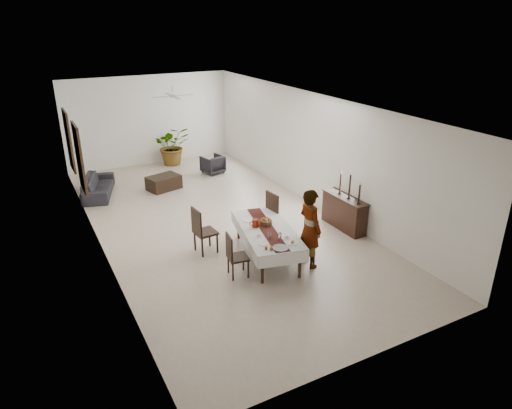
% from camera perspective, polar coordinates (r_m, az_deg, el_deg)
% --- Properties ---
extents(floor, '(6.00, 12.00, 0.00)m').
position_cam_1_polar(floor, '(12.31, -4.98, -2.15)').
color(floor, beige).
rests_on(floor, ground).
extents(ceiling, '(6.00, 12.00, 0.02)m').
position_cam_1_polar(ceiling, '(11.35, -5.53, 12.68)').
color(ceiling, white).
rests_on(ceiling, wall_back).
extents(wall_back, '(6.00, 0.02, 3.20)m').
position_cam_1_polar(wall_back, '(17.25, -13.23, 10.20)').
color(wall_back, white).
rests_on(wall_back, floor).
extents(wall_front, '(6.00, 0.02, 3.20)m').
position_cam_1_polar(wall_front, '(7.05, 14.54, -8.37)').
color(wall_front, white).
rests_on(wall_front, floor).
extents(wall_left, '(0.02, 12.00, 3.20)m').
position_cam_1_polar(wall_left, '(10.99, -19.77, 2.46)').
color(wall_left, white).
rests_on(wall_left, floor).
extents(wall_right, '(0.02, 12.00, 3.20)m').
position_cam_1_polar(wall_right, '(13.13, 6.97, 6.81)').
color(wall_right, white).
rests_on(wall_right, floor).
extents(dining_table_top, '(1.40, 2.39, 0.05)m').
position_cam_1_polar(dining_table_top, '(10.26, 1.36, -3.17)').
color(dining_table_top, black).
rests_on(dining_table_top, table_leg_fl).
extents(table_leg_fl, '(0.08, 0.08, 0.65)m').
position_cam_1_polar(table_leg_fl, '(9.43, 0.80, -8.09)').
color(table_leg_fl, black).
rests_on(table_leg_fl, floor).
extents(table_leg_fr, '(0.08, 0.08, 0.65)m').
position_cam_1_polar(table_leg_fr, '(9.66, 5.52, -7.40)').
color(table_leg_fr, black).
rests_on(table_leg_fr, floor).
extents(table_leg_bl, '(0.08, 0.08, 0.65)m').
position_cam_1_polar(table_leg_bl, '(11.25, -2.22, -2.74)').
color(table_leg_bl, black).
rests_on(table_leg_bl, floor).
extents(table_leg_br, '(0.08, 0.08, 0.65)m').
position_cam_1_polar(table_leg_br, '(11.44, 1.79, -2.27)').
color(table_leg_br, black).
rests_on(table_leg_br, floor).
extents(tablecloth_top, '(1.60, 2.59, 0.01)m').
position_cam_1_polar(tablecloth_top, '(10.25, 1.36, -3.03)').
color(tablecloth_top, silver).
rests_on(tablecloth_top, dining_table_top).
extents(tablecloth_drape_left, '(0.54, 2.35, 0.28)m').
position_cam_1_polar(tablecloth_drape_left, '(10.18, -1.60, -4.07)').
color(tablecloth_drape_left, white).
rests_on(tablecloth_drape_left, dining_table_top).
extents(tablecloth_drape_right, '(0.54, 2.35, 0.28)m').
position_cam_1_polar(tablecloth_drape_right, '(10.47, 4.22, -3.35)').
color(tablecloth_drape_right, silver).
rests_on(tablecloth_drape_right, dining_table_top).
extents(tablecloth_drape_near, '(1.08, 0.25, 0.28)m').
position_cam_1_polar(tablecloth_drape_near, '(9.30, 3.48, -6.86)').
color(tablecloth_drape_near, white).
rests_on(tablecloth_drape_near, dining_table_top).
extents(tablecloth_drape_far, '(1.08, 0.25, 0.28)m').
position_cam_1_polar(tablecloth_drape_far, '(11.36, -0.38, -1.12)').
color(tablecloth_drape_far, white).
rests_on(tablecloth_drape_far, dining_table_top).
extents(table_runner, '(0.83, 2.35, 0.00)m').
position_cam_1_polar(table_runner, '(10.25, 1.36, -2.99)').
color(table_runner, '#511D17').
rests_on(table_runner, tablecloth_top).
extents(red_pitcher, '(0.17, 0.17, 0.19)m').
position_cam_1_polar(red_pitcher, '(10.27, -0.10, -2.36)').
color(red_pitcher, maroon).
rests_on(red_pitcher, tablecloth_top).
extents(pitcher_handle, '(0.11, 0.04, 0.11)m').
position_cam_1_polar(pitcher_handle, '(10.25, -0.53, -2.41)').
color(pitcher_handle, maroon).
rests_on(pitcher_handle, red_pitcher).
extents(wine_glass_near, '(0.07, 0.07, 0.16)m').
position_cam_1_polar(wine_glass_near, '(9.73, 3.03, -3.99)').
color(wine_glass_near, white).
rests_on(wine_glass_near, tablecloth_top).
extents(wine_glass_mid, '(0.07, 0.07, 0.16)m').
position_cam_1_polar(wine_glass_mid, '(9.75, 1.71, -3.90)').
color(wine_glass_mid, silver).
rests_on(wine_glass_mid, tablecloth_top).
extents(wine_glass_far, '(0.07, 0.07, 0.16)m').
position_cam_1_polar(wine_glass_far, '(10.27, 1.54, -2.46)').
color(wine_glass_far, white).
rests_on(wine_glass_far, tablecloth_top).
extents(teacup_right, '(0.08, 0.08, 0.06)m').
position_cam_1_polar(teacup_right, '(9.84, 3.87, -4.02)').
color(teacup_right, white).
rests_on(teacup_right, saucer_right).
extents(saucer_right, '(0.14, 0.14, 0.01)m').
position_cam_1_polar(saucer_right, '(9.85, 3.86, -4.14)').
color(saucer_right, white).
rests_on(saucer_right, tablecloth_top).
extents(teacup_left, '(0.08, 0.08, 0.06)m').
position_cam_1_polar(teacup_left, '(9.88, 0.35, -3.83)').
color(teacup_left, silver).
rests_on(teacup_left, saucer_left).
extents(saucer_left, '(0.14, 0.14, 0.01)m').
position_cam_1_polar(saucer_left, '(9.89, 0.35, -3.95)').
color(saucer_left, white).
rests_on(saucer_left, tablecloth_top).
extents(plate_near_right, '(0.22, 0.22, 0.01)m').
position_cam_1_polar(plate_near_right, '(9.62, 4.56, -4.83)').
color(plate_near_right, white).
rests_on(plate_near_right, tablecloth_top).
extents(bread_near_right, '(0.08, 0.08, 0.08)m').
position_cam_1_polar(bread_near_right, '(9.61, 4.57, -4.70)').
color(bread_near_right, tan).
rests_on(bread_near_right, plate_near_right).
extents(plate_near_left, '(0.22, 0.22, 0.01)m').
position_cam_1_polar(plate_near_left, '(9.57, 0.96, -4.90)').
color(plate_near_left, silver).
rests_on(plate_near_left, tablecloth_top).
extents(plate_far_left, '(0.22, 0.22, 0.01)m').
position_cam_1_polar(plate_far_left, '(10.62, -0.97, -2.00)').
color(plate_far_left, white).
rests_on(plate_far_left, tablecloth_top).
extents(serving_tray, '(0.34, 0.34, 0.02)m').
position_cam_1_polar(serving_tray, '(9.41, 3.08, -5.44)').
color(serving_tray, '#47474D').
rests_on(serving_tray, tablecloth_top).
extents(jam_jar_a, '(0.06, 0.06, 0.07)m').
position_cam_1_polar(jam_jar_a, '(9.32, 1.93, -5.54)').
color(jam_jar_a, '#8C3C14').
rests_on(jam_jar_a, tablecloth_top).
extents(jam_jar_b, '(0.06, 0.06, 0.07)m').
position_cam_1_polar(jam_jar_b, '(9.34, 1.28, -5.45)').
color(jam_jar_b, maroon).
rests_on(jam_jar_b, tablecloth_top).
extents(fruit_basket, '(0.28, 0.28, 0.09)m').
position_cam_1_polar(fruit_basket, '(10.44, 1.24, -2.21)').
color(fruit_basket, brown).
rests_on(fruit_basket, tablecloth_top).
extents(fruit_red, '(0.08, 0.08, 0.08)m').
position_cam_1_polar(fruit_red, '(10.44, 1.37, -1.80)').
color(fruit_red, maroon).
rests_on(fruit_red, fruit_basket).
extents(fruit_green, '(0.07, 0.07, 0.07)m').
position_cam_1_polar(fruit_green, '(10.43, 1.01, -1.82)').
color(fruit_green, olive).
rests_on(fruit_green, fruit_basket).
extents(fruit_yellow, '(0.08, 0.08, 0.08)m').
position_cam_1_polar(fruit_yellow, '(10.37, 1.32, -1.96)').
color(fruit_yellow, gold).
rests_on(fruit_yellow, fruit_basket).
extents(chair_right_near_seat, '(0.48, 0.48, 0.05)m').
position_cam_1_polar(chair_right_near_seat, '(10.04, 5.78, -5.06)').
color(chair_right_near_seat, black).
rests_on(chair_right_near_seat, chair_right_near_leg_fl).
extents(chair_right_near_leg_fl, '(0.05, 0.05, 0.47)m').
position_cam_1_polar(chair_right_near_leg_fl, '(10.13, 7.26, -6.56)').
color(chair_right_near_leg_fl, black).
rests_on(chair_right_near_leg_fl, floor).
extents(chair_right_near_leg_fr, '(0.05, 0.05, 0.47)m').
position_cam_1_polar(chair_right_near_leg_fr, '(10.40, 6.01, -5.66)').
color(chair_right_near_leg_fr, black).
rests_on(chair_right_near_leg_fr, floor).
extents(chair_right_near_leg_bl, '(0.05, 0.05, 0.47)m').
position_cam_1_polar(chair_right_near_leg_bl, '(9.93, 5.42, -7.12)').
color(chair_right_near_leg_bl, black).
rests_on(chair_right_near_leg_bl, floor).
extents(chair_right_near_leg_br, '(0.05, 0.05, 0.47)m').
position_cam_1_polar(chair_right_near_leg_br, '(10.21, 4.20, -6.18)').
color(chair_right_near_leg_br, black).
rests_on(chair_right_near_leg_br, floor).
extents(chair_right_near_back, '(0.05, 0.48, 0.60)m').
position_cam_1_polar(chair_right_near_back, '(10.01, 6.88, -3.14)').
color(chair_right_near_back, black).
rests_on(chair_right_near_back, chair_right_near_seat).
extents(chair_right_far_seat, '(0.54, 0.54, 0.06)m').
position_cam_1_polar(chair_right_far_seat, '(11.14, 1.07, -1.92)').
color(chair_right_far_seat, black).
rests_on(chair_right_far_seat, chair_right_far_leg_fl).
extents(chair_right_far_leg_fl, '(0.05, 0.05, 0.49)m').
position_cam_1_polar(chair_right_far_leg_fl, '(11.21, 2.50, -3.30)').
color(chair_right_far_leg_fl, black).
rests_on(chair_right_far_leg_fl, floor).
extents(chair_right_far_leg_fr, '(0.05, 0.05, 0.49)m').
position_cam_1_polar(chair_right_far_leg_fr, '(11.51, 1.31, -2.57)').
color(chair_right_far_leg_fr, black).
rests_on(chair_right_far_leg_fr, floor).
extents(chair_right_far_leg_bl, '(0.05, 0.05, 0.49)m').
position_cam_1_polar(chair_right_far_leg_bl, '(11.00, 0.80, -3.81)').
color(chair_right_far_leg_bl, black).
rests_on(chair_right_far_leg_bl, floor).
extents(chair_right_far_leg_br, '(0.05, 0.05, 0.49)m').
position_cam_1_polar(chair_right_far_leg_br, '(11.30, -0.37, -3.06)').
color(chair_right_far_leg_br, black).
rests_on(chair_right_far_leg_br, floor).
extents(chair_right_far_back, '(0.10, 0.49, 0.63)m').
position_cam_1_polar(chair_right_far_back, '(11.12, 2.03, -0.08)').
color(chair_right_far_back, black).
rests_on(chair_right_far_back, chair_right_far_seat).
extents(chair_left_near_seat, '(0.47, 0.47, 0.05)m').
position_cam_1_polar(chair_left_near_seat, '(9.64, -2.26, -6.63)').
color(chair_left_near_seat, black).
rests_on(chair_left_near_seat, chair_left_near_leg_fl).
extents(chair_left_near_leg_fl, '(0.05, 0.05, 0.41)m').
position_cam_1_polar(chair_left_near_leg_fl, '(9.86, -3.48, -7.49)').
color(chair_left_near_leg_fl, black).
rests_on(chair_left_near_leg_fl, floor).
extents(chair_left_near_leg_fr, '(0.05, 0.05, 0.41)m').
position_cam_1_polar(chair_left_near_leg_fr, '(9.58, -2.90, -8.45)').
color(chair_left_near_leg_fr, black).
rests_on(chair_left_near_leg_fr, floor).
extents(chair_left_near_leg_bl, '(0.05, 0.05, 0.41)m').
position_cam_1_polar(chair_left_near_leg_bl, '(9.94, -1.60, -7.17)').
color(chair_left_near_leg_bl, black).
rests_on(chair_left_near_leg_bl, floor).
extents(chair_left_near_leg_br, '(0.05, 0.05, 0.41)m').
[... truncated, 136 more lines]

